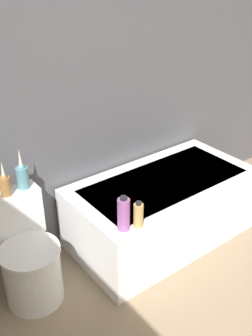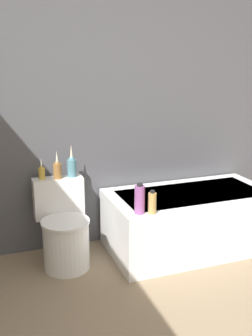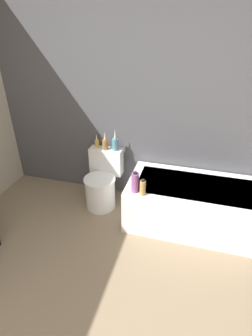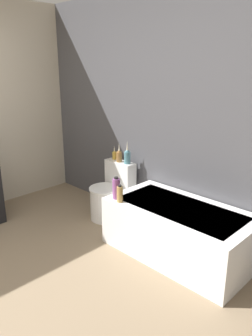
{
  "view_description": "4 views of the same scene",
  "coord_description": "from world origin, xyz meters",
  "views": [
    {
      "loc": [
        -0.93,
        0.06,
        2.0
      ],
      "look_at": [
        0.39,
        1.79,
        0.8
      ],
      "focal_mm": 42.0,
      "sensor_mm": 36.0,
      "label": 1
    },
    {
      "loc": [
        -0.8,
        -0.93,
        1.62
      ],
      "look_at": [
        0.21,
        1.83,
        0.81
      ],
      "focal_mm": 42.0,
      "sensor_mm": 36.0,
      "label": 2
    },
    {
      "loc": [
        0.75,
        -0.57,
        2.06
      ],
      "look_at": [
        0.12,
        1.67,
        0.73
      ],
      "focal_mm": 28.0,
      "sensor_mm": 36.0,
      "label": 3
    },
    {
      "loc": [
        2.49,
        -0.53,
        1.84
      ],
      "look_at": [
        0.24,
        1.74,
        0.81
      ],
      "focal_mm": 35.0,
      "sensor_mm": 36.0,
      "label": 4
    }
  ],
  "objects": [
    {
      "name": "vase_bronze",
      "position": [
        -0.15,
        2.16,
        0.77
      ],
      "size": [
        0.08,
        0.08,
        0.27
      ],
      "color": "teal",
      "rests_on": "toilet"
    },
    {
      "name": "vase_silver",
      "position": [
        -0.27,
        2.14,
        0.76
      ],
      "size": [
        0.07,
        0.07,
        0.23
      ],
      "color": "olive",
      "rests_on": "toilet"
    },
    {
      "name": "bathtub",
      "position": [
        0.83,
        1.89,
        0.26
      ],
      "size": [
        1.43,
        0.76,
        0.51
      ],
      "color": "white",
      "rests_on": "ground"
    },
    {
      "name": "wall_back_tiled",
      "position": [
        0.0,
        2.32,
        1.3
      ],
      "size": [
        6.4,
        0.06,
        2.6
      ],
      "color": "#4C4C51",
      "rests_on": "ground_plane"
    },
    {
      "name": "vase_gold",
      "position": [
        -0.4,
        2.18,
        0.74
      ],
      "size": [
        0.05,
        0.05,
        0.17
      ],
      "color": "gold",
      "rests_on": "toilet"
    },
    {
      "name": "shampoo_bottle_short",
      "position": [
        0.32,
        1.58,
        0.59
      ],
      "size": [
        0.06,
        0.06,
        0.18
      ],
      "color": "tan",
      "rests_on": "bathtub"
    },
    {
      "name": "toilet",
      "position": [
        -0.27,
        1.97,
        0.29
      ],
      "size": [
        0.41,
        0.53,
        0.68
      ],
      "color": "white",
      "rests_on": "ground"
    },
    {
      "name": "shampoo_bottle_tall",
      "position": [
        0.23,
        1.61,
        0.62
      ],
      "size": [
        0.08,
        0.08,
        0.23
      ],
      "color": "#8C4C8C",
      "rests_on": "bathtub"
    }
  ]
}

